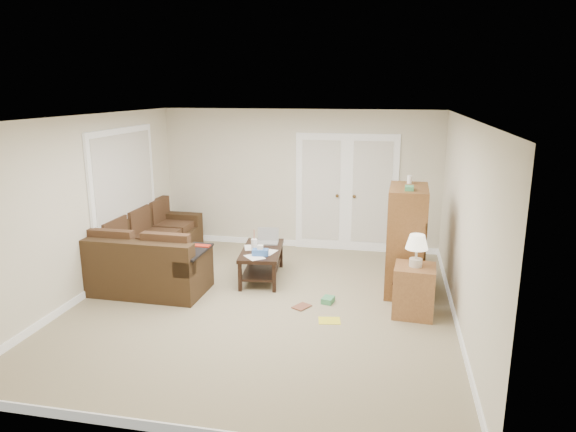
% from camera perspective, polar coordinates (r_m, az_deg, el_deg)
% --- Properties ---
extents(floor, '(5.50, 5.50, 0.00)m').
position_cam_1_polar(floor, '(7.03, -2.85, -9.86)').
color(floor, tan).
rests_on(floor, ground).
extents(ceiling, '(5.00, 5.50, 0.02)m').
position_cam_1_polar(ceiling, '(6.45, -3.12, 10.93)').
color(ceiling, silver).
rests_on(ceiling, wall_back).
extents(wall_left, '(0.02, 5.50, 2.50)m').
position_cam_1_polar(wall_left, '(7.63, -21.48, 0.96)').
color(wall_left, silver).
rests_on(wall_left, floor).
extents(wall_right, '(0.02, 5.50, 2.50)m').
position_cam_1_polar(wall_right, '(6.49, 18.94, -0.98)').
color(wall_right, silver).
rests_on(wall_right, floor).
extents(wall_back, '(5.00, 0.02, 2.50)m').
position_cam_1_polar(wall_back, '(9.26, 1.26, 4.06)').
color(wall_back, silver).
rests_on(wall_back, floor).
extents(wall_front, '(5.00, 0.02, 2.50)m').
position_cam_1_polar(wall_front, '(4.15, -12.56, -8.84)').
color(wall_front, silver).
rests_on(wall_front, floor).
extents(baseboards, '(5.00, 5.50, 0.10)m').
position_cam_1_polar(baseboards, '(7.01, -2.85, -9.49)').
color(baseboards, white).
rests_on(baseboards, floor).
extents(french_doors, '(1.80, 0.05, 2.13)m').
position_cam_1_polar(french_doors, '(9.16, 6.46, 2.49)').
color(french_doors, white).
rests_on(french_doors, floor).
extents(window_left, '(0.05, 1.92, 1.42)m').
position_cam_1_polar(window_left, '(8.40, -17.80, 4.46)').
color(window_left, white).
rests_on(window_left, wall_left).
extents(sectional_sofa, '(1.82, 2.73, 0.83)m').
position_cam_1_polar(sectional_sofa, '(8.31, -15.22, -4.15)').
color(sectional_sofa, '#3B2816').
rests_on(sectional_sofa, floor).
extents(coffee_table, '(0.71, 1.22, 0.79)m').
position_cam_1_polar(coffee_table, '(7.90, -2.88, -5.12)').
color(coffee_table, black).
rests_on(coffee_table, floor).
extents(tv_armoire, '(0.55, 0.97, 1.63)m').
position_cam_1_polar(tv_armoire, '(7.46, 12.98, -2.53)').
color(tv_armoire, brown).
rests_on(tv_armoire, floor).
extents(side_cabinet, '(0.54, 0.54, 1.07)m').
position_cam_1_polar(side_cabinet, '(6.80, 13.84, -7.61)').
color(side_cabinet, '#925F35').
rests_on(side_cabinet, floor).
extents(space_heater, '(0.15, 0.13, 0.32)m').
position_cam_1_polar(space_heater, '(8.87, 14.12, -4.04)').
color(space_heater, white).
rests_on(space_heater, floor).
extents(floor_magazine, '(0.31, 0.26, 0.01)m').
position_cam_1_polar(floor_magazine, '(6.60, 4.62, -11.51)').
color(floor_magazine, yellow).
rests_on(floor_magazine, floor).
extents(floor_greenbox, '(0.18, 0.22, 0.08)m').
position_cam_1_polar(floor_greenbox, '(7.11, 4.46, -9.28)').
color(floor_greenbox, '#43955F').
rests_on(floor_greenbox, floor).
extents(floor_book, '(0.27, 0.29, 0.02)m').
position_cam_1_polar(floor_book, '(7.01, 0.97, -9.85)').
color(floor_book, brown).
rests_on(floor_book, floor).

